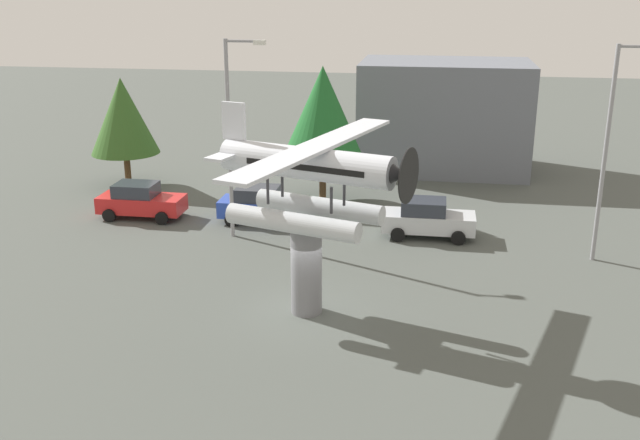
{
  "coord_description": "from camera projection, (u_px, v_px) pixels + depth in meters",
  "views": [
    {
      "loc": [
        4.29,
        -23.49,
        11.31
      ],
      "look_at": [
        0.0,
        3.0,
        2.48
      ],
      "focal_mm": 41.14,
      "sensor_mm": 36.0,
      "label": 1
    }
  ],
  "objects": [
    {
      "name": "ground_plane",
      "position": [
        307.0,
        311.0,
        26.21
      ],
      "size": [
        140.0,
        140.0,
        0.0
      ],
      "primitive_type": "plane",
      "color": "#4C514C"
    },
    {
      "name": "display_pedestal",
      "position": [
        306.0,
        269.0,
        25.69
      ],
      "size": [
        1.1,
        1.1,
        3.3
      ],
      "primitive_type": "cylinder",
      "color": "slate",
      "rests_on": "ground"
    },
    {
      "name": "floatplane_monument",
      "position": [
        309.0,
        178.0,
        24.6
      ],
      "size": [
        7.2,
        10.25,
        4.0
      ],
      "rotation": [
        0.0,
        0.0,
        -0.3
      ],
      "color": "silver",
      "rests_on": "display_pedestal"
    },
    {
      "name": "car_near_red",
      "position": [
        140.0,
        201.0,
        36.29
      ],
      "size": [
        4.2,
        2.02,
        1.76
      ],
      "color": "red",
      "rests_on": "ground"
    },
    {
      "name": "car_mid_blue",
      "position": [
        262.0,
        205.0,
        35.63
      ],
      "size": [
        4.2,
        2.02,
        1.76
      ],
      "color": "#2847B7",
      "rests_on": "ground"
    },
    {
      "name": "car_far_silver",
      "position": [
        427.0,
        218.0,
        33.58
      ],
      "size": [
        4.2,
        2.02,
        1.76
      ],
      "color": "silver",
      "rests_on": "ground"
    },
    {
      "name": "streetlight_primary",
      "position": [
        233.0,
        127.0,
        32.32
      ],
      "size": [
        1.84,
        0.28,
        8.92
      ],
      "color": "gray",
      "rests_on": "ground"
    },
    {
      "name": "streetlight_secondary",
      "position": [
        611.0,
        141.0,
        29.45
      ],
      "size": [
        1.84,
        0.28,
        8.95
      ],
      "color": "gray",
      "rests_on": "ground"
    },
    {
      "name": "storefront_building",
      "position": [
        444.0,
        116.0,
        45.09
      ],
      "size": [
        10.18,
        6.66,
        6.62
      ],
      "primitive_type": "cube",
      "color": "slate",
      "rests_on": "ground"
    },
    {
      "name": "tree_west",
      "position": [
        123.0,
        116.0,
        40.89
      ],
      "size": [
        3.82,
        3.82,
        6.18
      ],
      "color": "brown",
      "rests_on": "ground"
    },
    {
      "name": "tree_east",
      "position": [
        323.0,
        116.0,
        37.52
      ],
      "size": [
        4.58,
        4.58,
        7.19
      ],
      "color": "brown",
      "rests_on": "ground"
    }
  ]
}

